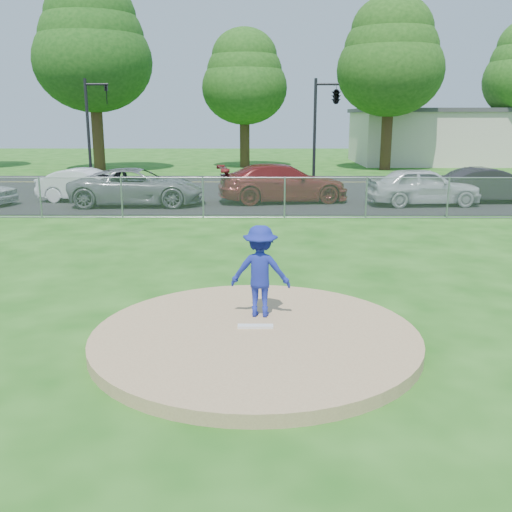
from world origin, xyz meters
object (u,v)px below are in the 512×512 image
at_px(traffic_signal_center, 334,98).
at_px(parked_car_charcoal, 490,185).
at_px(pitcher, 260,271).
at_px(tree_center, 244,77).
at_px(parked_car_gray, 138,187).
at_px(parked_car_pearl, 423,186).
at_px(parked_car_white, 88,185).
at_px(commercial_building, 457,136).
at_px(tree_left, 92,46).
at_px(traffic_cone, 118,196).
at_px(traffic_signal_left, 92,123).
at_px(tree_right, 391,56).
at_px(parked_car_darkred, 283,183).

bearing_deg(traffic_signal_center, parked_car_charcoal, -43.68).
height_order(traffic_signal_center, pitcher, traffic_signal_center).
xyz_separation_m(tree_center, parked_car_gray, (-4.07, -18.81, -5.69)).
bearing_deg(parked_car_charcoal, pitcher, 142.65).
bearing_deg(tree_center, parked_car_pearl, -66.91).
bearing_deg(parked_car_white, commercial_building, -38.92).
bearing_deg(tree_left, traffic_cone, -72.12).
distance_m(tree_center, traffic_signal_left, 14.63).
height_order(commercial_building, tree_center, tree_center).
relative_size(tree_left, parked_car_charcoal, 2.77).
height_order(traffic_signal_left, traffic_cone, traffic_signal_left).
xyz_separation_m(traffic_cone, parked_car_gray, (1.00, -0.53, 0.47)).
distance_m(tree_center, tree_right, 10.27).
xyz_separation_m(pitcher, parked_car_pearl, (6.92, 14.42, -0.21)).
relative_size(traffic_cone, parked_car_gray, 0.11).
bearing_deg(traffic_signal_center, parked_car_darkred, -115.97).
bearing_deg(traffic_signal_left, tree_center, 57.10).
bearing_deg(tree_right, parked_car_pearl, -96.81).
distance_m(tree_right, traffic_signal_center, 11.60).
bearing_deg(tree_right, parked_car_darkred, -116.44).
bearing_deg(pitcher, parked_car_darkred, -87.42).
distance_m(traffic_signal_center, parked_car_charcoal, 9.38).
xyz_separation_m(traffic_signal_left, pitcher, (8.85, -21.18, -2.35)).
height_order(tree_right, parked_car_charcoal, tree_right).
relative_size(tree_right, parked_car_gray, 2.09).
bearing_deg(traffic_signal_center, commercial_building, 53.06).
height_order(commercial_building, traffic_signal_center, traffic_signal_center).
xyz_separation_m(parked_car_white, parked_car_darkred, (8.57, -0.09, 0.11)).
height_order(traffic_signal_center, parked_car_pearl, traffic_signal_center).
bearing_deg(parked_car_white, parked_car_gray, -105.32).
relative_size(tree_center, pitcher, 6.04).
bearing_deg(traffic_cone, commercial_building, 45.28).
xyz_separation_m(tree_center, tree_right, (10.00, -2.00, 1.18)).
height_order(pitcher, parked_car_darkred, pitcher).
relative_size(commercial_building, parked_car_pearl, 3.52).
relative_size(tree_center, traffic_signal_center, 1.76).
bearing_deg(traffic_signal_left, parked_car_white, -77.28).
relative_size(traffic_signal_left, parked_car_charcoal, 1.24).
relative_size(pitcher, traffic_cone, 2.68).
distance_m(tree_right, parked_car_charcoal, 17.37).
relative_size(traffic_cone, parked_car_charcoal, 0.13).
height_order(tree_center, parked_car_gray, tree_center).
bearing_deg(parked_car_white, traffic_signal_left, 20.94).
bearing_deg(tree_right, tree_left, -177.14).
bearing_deg(pitcher, traffic_cone, -61.13).
bearing_deg(parked_car_gray, pitcher, -161.94).
distance_m(commercial_building, tree_center, 17.99).
height_order(tree_center, traffic_signal_center, tree_center).
distance_m(commercial_building, pitcher, 40.46).
xyz_separation_m(parked_car_gray, parked_car_charcoal, (15.23, 0.91, -0.03)).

